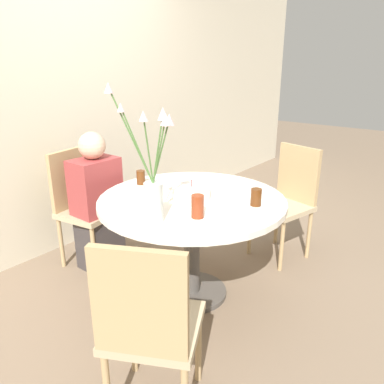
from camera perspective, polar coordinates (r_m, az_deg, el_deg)
ground_plane at (r=2.74m, az=0.00°, el=-15.15°), size 16.00×16.00×0.00m
wall_back at (r=3.31m, az=-19.58°, el=13.83°), size 8.00×0.05×2.60m
dining_table at (r=2.46m, az=0.00°, el=-3.55°), size 1.21×1.21×0.72m
chair_far_back at (r=3.05m, az=-16.47°, el=-1.32°), size 0.46×0.46×0.92m
chair_left_flank at (r=1.66m, az=-6.62°, el=-19.21°), size 0.54×0.54×0.92m
chair_right_flank at (r=3.14m, az=14.48°, el=-0.55°), size 0.49×0.49×0.92m
birthday_cake at (r=2.40m, az=-0.11°, el=-0.03°), size 0.25×0.25×0.12m
flower_vase at (r=1.99m, az=-5.98°, el=2.10°), size 0.20×0.31×0.74m
side_plate at (r=2.59m, az=7.56°, el=0.45°), size 0.20×0.20×0.01m
drink_glass_0 at (r=2.69m, az=-7.83°, el=2.22°), size 0.06×0.06×0.10m
drink_glass_1 at (r=2.09m, az=0.85°, el=-2.20°), size 0.07×0.07×0.13m
drink_glass_2 at (r=2.30m, az=9.74°, el=-0.78°), size 0.07×0.07×0.11m
person_guest at (r=2.95m, az=-14.24°, el=-2.10°), size 0.34×0.24×1.08m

